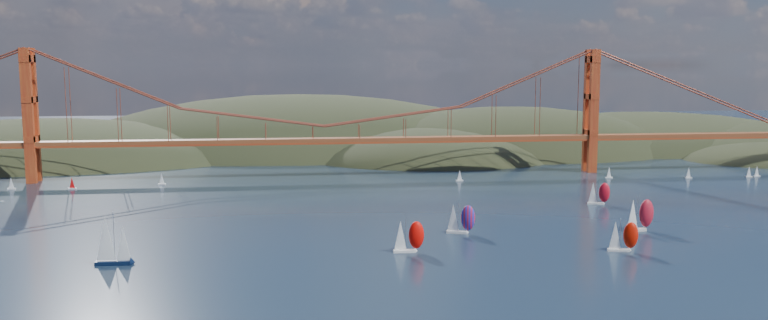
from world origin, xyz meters
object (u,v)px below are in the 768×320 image
(sloop_navy, at_px, (111,241))
(racer_3, at_px, (598,193))
(racer_0, at_px, (408,236))
(racer_2, at_px, (639,214))
(racer_1, at_px, (623,236))
(racer_rwb, at_px, (460,218))

(sloop_navy, xyz_separation_m, racer_3, (149.39, 60.24, -1.69))
(racer_0, height_order, racer_2, racer_2)
(racer_1, bearing_deg, sloop_navy, -169.96)
(sloop_navy, relative_size, racer_0, 1.43)
(sloop_navy, xyz_separation_m, racer_rwb, (91.49, 22.42, -1.35))
(racer_1, height_order, racer_rwb, racer_rwb)
(sloop_navy, height_order, racer_3, sloop_navy)
(racer_2, relative_size, racer_3, 1.21)
(racer_3, height_order, racer_rwb, racer_rwb)
(racer_1, relative_size, racer_2, 0.84)
(racer_3, bearing_deg, racer_2, -84.74)
(racer_2, bearing_deg, racer_1, -135.51)
(racer_0, xyz_separation_m, racer_2, (70.82, 15.95, 0.60))
(racer_2, bearing_deg, racer_3, 71.85)
(racer_2, distance_m, racer_3, 41.86)
(racer_0, bearing_deg, racer_1, -4.88)
(racer_2, xyz_separation_m, racer_3, (5.47, 41.49, -0.84))
(racer_0, height_order, racer_1, racer_0)
(racer_rwb, bearing_deg, racer_2, 14.17)
(racer_0, height_order, racer_rwb, racer_rwb)
(racer_0, bearing_deg, sloop_navy, -176.23)
(racer_1, relative_size, racer_3, 1.01)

